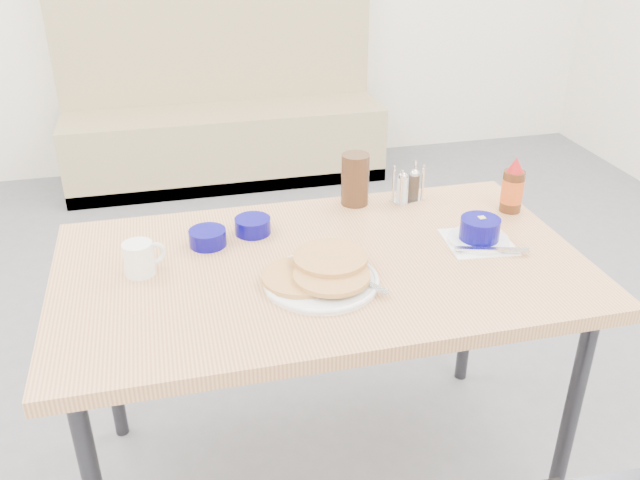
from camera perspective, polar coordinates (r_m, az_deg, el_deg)
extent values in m
cube|color=tan|center=(4.26, -7.91, 8.00)|extent=(1.90, 0.55, 0.45)
cube|color=tan|center=(4.33, -8.70, 15.13)|extent=(1.90, 0.12, 1.00)
cube|color=#2D2D33|center=(4.32, -7.75, 5.70)|extent=(1.90, 0.55, 0.08)
cube|color=tan|center=(1.81, 0.17, -2.43)|extent=(1.40, 0.80, 0.04)
cylinder|color=#2D2D33|center=(2.03, 20.31, -13.96)|extent=(0.04, 0.04, 0.72)
cylinder|color=#2D2D33|center=(2.26, -17.48, -8.53)|extent=(0.04, 0.04, 0.72)
cylinder|color=#2D2D33|center=(2.46, 12.52, -4.62)|extent=(0.04, 0.04, 0.72)
cylinder|color=white|center=(1.71, 0.10, -3.50)|extent=(0.29, 0.29, 0.01)
cylinder|color=#E1A354|center=(1.70, -1.70, -3.10)|extent=(0.19, 0.19, 0.01)
cylinder|color=#E1A354|center=(1.68, 0.99, -3.02)|extent=(0.19, 0.19, 0.01)
cylinder|color=#E1A354|center=(1.73, 0.89, -1.49)|extent=(0.19, 0.19, 0.01)
cube|color=silver|center=(1.68, 4.02, -3.66)|extent=(0.08, 0.12, 0.01)
cylinder|color=white|center=(1.79, -15.01, -1.53)|extent=(0.08, 0.08, 0.09)
cylinder|color=black|center=(1.77, -15.16, -0.43)|extent=(0.07, 0.07, 0.00)
torus|color=white|center=(1.81, -13.78, -1.13)|extent=(0.06, 0.04, 0.06)
cube|color=white|center=(1.95, 13.17, -0.16)|extent=(0.20, 0.20, 0.00)
cylinder|color=white|center=(1.95, 13.20, 0.03)|extent=(0.17, 0.17, 0.01)
cylinder|color=#070466|center=(1.93, 13.31, 0.95)|extent=(0.11, 0.11, 0.06)
cylinder|color=white|center=(1.92, 13.39, 1.59)|extent=(0.10, 0.10, 0.01)
cube|color=#F4DB60|center=(1.93, 13.47, 1.78)|extent=(0.02, 0.02, 0.01)
cube|color=silver|center=(1.89, 14.25, -0.75)|extent=(0.20, 0.08, 0.01)
cylinder|color=#070466|center=(1.95, -5.69, 1.21)|extent=(0.10, 0.10, 0.05)
cylinder|color=#070466|center=(1.90, -9.44, 0.21)|extent=(0.10, 0.10, 0.05)
cylinder|color=#3E2513|center=(2.11, 2.97, 5.12)|extent=(0.10, 0.10, 0.16)
cube|color=silver|center=(2.17, 7.34, 3.37)|extent=(0.11, 0.08, 0.00)
cylinder|color=silver|center=(2.11, 6.87, 4.41)|extent=(0.01, 0.01, 0.11)
cylinder|color=silver|center=(2.16, 8.66, 4.83)|extent=(0.01, 0.01, 0.11)
cylinder|color=silver|center=(2.14, 6.21, 4.80)|extent=(0.01, 0.01, 0.11)
cylinder|color=silver|center=(2.19, 7.99, 5.21)|extent=(0.01, 0.01, 0.11)
cylinder|color=silver|center=(2.14, 6.92, 4.25)|extent=(0.03, 0.03, 0.08)
cylinder|color=#3F3326|center=(2.17, 7.90, 4.49)|extent=(0.03, 0.03, 0.08)
cylinder|color=#47230F|center=(2.15, 15.88, 3.97)|extent=(0.07, 0.07, 0.13)
cylinder|color=orange|center=(2.14, 15.89, 4.03)|extent=(0.07, 0.07, 0.07)
cone|color=#AC1012|center=(2.11, 16.18, 6.12)|extent=(0.05, 0.05, 0.04)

